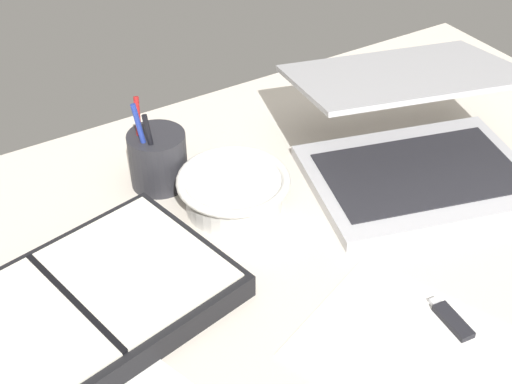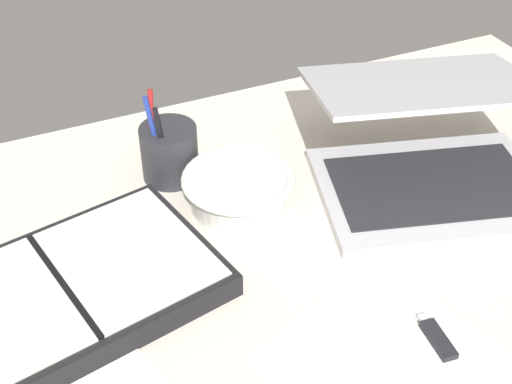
{
  "view_description": "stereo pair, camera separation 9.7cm",
  "coord_description": "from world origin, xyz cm",
  "views": [
    {
      "loc": [
        -41.72,
        -53.33,
        68.77
      ],
      "look_at": [
        -1.8,
        12.24,
        9.0
      ],
      "focal_mm": 50.0,
      "sensor_mm": 36.0,
      "label": 1
    },
    {
      "loc": [
        -33.11,
        -57.84,
        68.77
      ],
      "look_at": [
        -1.8,
        12.24,
        9.0
      ],
      "focal_mm": 50.0,
      "sensor_mm": 36.0,
      "label": 2
    }
  ],
  "objects": [
    {
      "name": "usb_drive",
      "position": [
        9.77,
        -15.14,
        2.5
      ],
      "size": [
        2.59,
        7.32,
        1.0
      ],
      "rotation": [
        0.0,
        0.0,
        -0.1
      ],
      "color": "black",
      "rests_on": "desk_top"
    },
    {
      "name": "planner",
      "position": [
        -29.49,
        9.16,
        3.8
      ],
      "size": [
        42.17,
        31.07,
        3.79
      ],
      "rotation": [
        0.0,
        0.0,
        0.21
      ],
      "color": "black",
      "rests_on": "desk_top"
    },
    {
      "name": "laptop",
      "position": [
        26.79,
        12.23,
        7.48
      ],
      "size": [
        41.59,
        41.72,
        16.69
      ],
      "rotation": [
        0.0,
        0.0,
        -0.27
      ],
      "color": "#B7B7BC",
      "rests_on": "desk_top"
    },
    {
      "name": "pen_cup",
      "position": [
        -8.61,
        29.73,
        6.51
      ],
      "size": [
        8.79,
        8.79,
        14.77
      ],
      "color": "#28282D",
      "rests_on": "desk_top"
    },
    {
      "name": "desk_top",
      "position": [
        0.0,
        0.0,
        1.0
      ],
      "size": [
        140.0,
        100.0,
        2.0
      ],
      "primitive_type": "cube",
      "color": "beige",
      "rests_on": "ground"
    },
    {
      "name": "paper_sheet_front",
      "position": [
        3.7,
        -17.91,
        2.08
      ],
      "size": [
        30.54,
        35.34,
        0.16
      ],
      "primitive_type": "cube",
      "rotation": [
        0.0,
        0.0,
        0.38
      ],
      "color": "white",
      "rests_on": "desk_top"
    },
    {
      "name": "bowl",
      "position": [
        -1.79,
        18.57,
        5.13
      ],
      "size": [
        16.68,
        16.68,
        5.58
      ],
      "color": "silver",
      "rests_on": "desk_top"
    }
  ]
}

